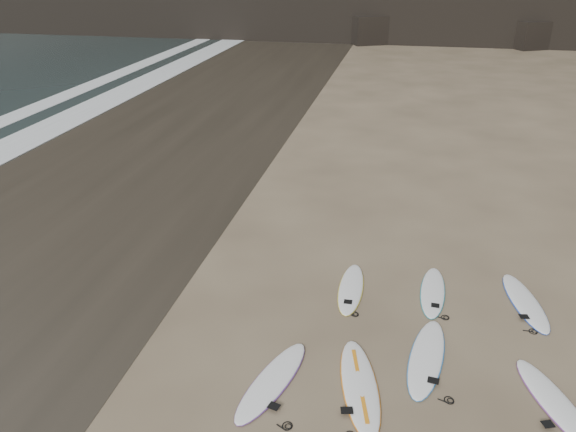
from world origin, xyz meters
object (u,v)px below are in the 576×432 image
at_px(surfboard_0, 272,381).
at_px(surfboard_6, 433,291).
at_px(surfboard_2, 427,357).
at_px(surfboard_5, 351,288).
at_px(surfboard_1, 360,385).
at_px(surfboard_7, 525,302).
at_px(surfboard_3, 555,402).

bearing_deg(surfboard_0, surfboard_6, 66.90).
distance_m(surfboard_2, surfboard_5, 2.95).
xyz_separation_m(surfboard_2, surfboard_5, (-1.82, 2.32, -0.01)).
relative_size(surfboard_2, surfboard_6, 1.14).
bearing_deg(surfboard_5, surfboard_1, -81.40).
bearing_deg(surfboard_5, surfboard_0, -107.80).
relative_size(surfboard_0, surfboard_5, 1.08).
distance_m(surfboard_0, surfboard_1, 1.71).
bearing_deg(surfboard_6, surfboard_0, -125.58).
bearing_deg(surfboard_5, surfboard_7, 3.24).
bearing_deg(surfboard_6, surfboard_1, -108.33).
bearing_deg(surfboard_5, surfboard_6, 7.30).
bearing_deg(surfboard_1, surfboard_2, 28.56).
bearing_deg(surfboard_2, surfboard_3, -10.92).
relative_size(surfboard_2, surfboard_3, 1.09).
distance_m(surfboard_0, surfboard_6, 5.05).
height_order(surfboard_0, surfboard_6, surfboard_0).
distance_m(surfboard_1, surfboard_5, 3.49).
distance_m(surfboard_0, surfboard_5, 3.85).
bearing_deg(surfboard_7, surfboard_1, -145.64).
height_order(surfboard_1, surfboard_2, surfboard_1).
relative_size(surfboard_5, surfboard_6, 1.01).
xyz_separation_m(surfboard_3, surfboard_7, (0.02, 3.40, 0.00)).
bearing_deg(surfboard_5, surfboard_2, -52.14).
height_order(surfboard_1, surfboard_7, surfboard_1).
distance_m(surfboard_1, surfboard_7, 5.18).
height_order(surfboard_3, surfboard_6, surfboard_3).
xyz_separation_m(surfboard_0, surfboard_3, (5.31, 0.52, -0.00)).
height_order(surfboard_5, surfboard_6, surfboard_5).
xyz_separation_m(surfboard_1, surfboard_5, (-0.53, 3.45, -0.01)).
bearing_deg(surfboard_3, surfboard_5, 121.22).
xyz_separation_m(surfboard_2, surfboard_6, (0.19, 2.58, -0.01)).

